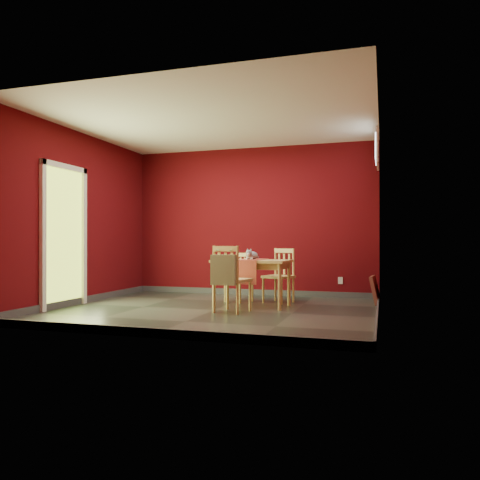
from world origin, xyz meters
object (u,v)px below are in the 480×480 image
(picture_frame, at_px, (375,290))
(cat, at_px, (252,254))
(chair_near, at_px, (231,278))
(chair_far_left, at_px, (240,277))
(tote_bag, at_px, (224,270))
(chair_far_right, at_px, (280,275))
(dining_table, at_px, (252,266))

(picture_frame, bearing_deg, cat, -155.51)
(chair_near, relative_size, cat, 2.58)
(chair_far_left, distance_m, picture_frame, 2.14)
(chair_near, relative_size, picture_frame, 2.04)
(tote_bag, height_order, picture_frame, tote_bag)
(chair_near, xyz_separation_m, cat, (0.12, 0.65, 0.32))
(tote_bag, distance_m, picture_frame, 2.58)
(chair_far_right, bearing_deg, chair_near, -108.98)
(chair_far_left, relative_size, chair_near, 0.86)
(tote_bag, bearing_deg, picture_frame, 41.08)
(cat, bearing_deg, picture_frame, 49.76)
(tote_bag, bearing_deg, cat, 80.19)
(dining_table, xyz_separation_m, chair_near, (-0.12, -0.65, -0.14))
(cat, bearing_deg, chair_far_left, 149.05)
(chair_far_right, bearing_deg, chair_far_left, -172.84)
(dining_table, xyz_separation_m, cat, (-0.00, 0.00, 0.18))
(chair_far_right, xyz_separation_m, cat, (-0.30, -0.58, 0.35))
(chair_far_right, xyz_separation_m, tote_bag, (-0.45, -1.45, 0.16))
(dining_table, distance_m, cat, 0.18)
(chair_near, bearing_deg, chair_far_right, 71.02)
(tote_bag, height_order, cat, cat)
(chair_far_left, xyz_separation_m, chair_near, (0.22, -1.15, 0.07))
(chair_far_right, bearing_deg, cat, -117.39)
(dining_table, height_order, picture_frame, dining_table)
(chair_far_right, bearing_deg, dining_table, -117.28)
(picture_frame, bearing_deg, chair_near, -142.41)
(chair_far_left, relative_size, picture_frame, 1.76)
(chair_far_left, distance_m, chair_near, 1.18)
(chair_far_right, xyz_separation_m, chair_near, (-0.42, -1.23, 0.03))
(chair_far_left, height_order, chair_far_right, chair_far_right)
(dining_table, relative_size, chair_far_left, 1.46)
(chair_far_right, height_order, tote_bag, tote_bag)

